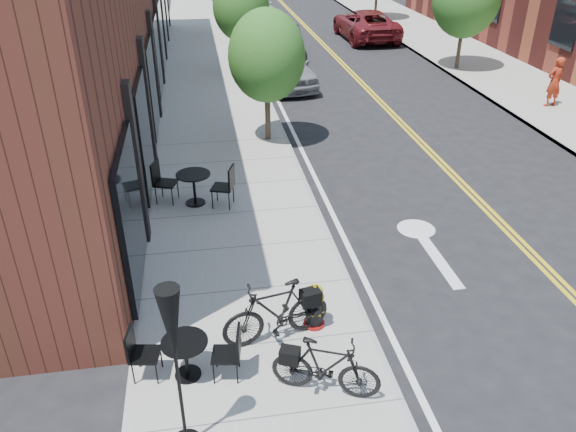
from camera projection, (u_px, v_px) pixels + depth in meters
ground at (373, 336)px, 9.48m from camera, size 120.00×120.00×0.00m
sidewalk_near at (220, 132)px, 17.78m from camera, size 4.00×70.00×0.12m
sidewalk_far at (567, 112)px, 19.48m from camera, size 4.00×70.00×0.12m
building_near at (74, 1)px, 18.91m from camera, size 5.00×28.00×7.00m
tree_near_a at (267, 56)px, 15.88m from camera, size 2.20×2.20×3.81m
tree_near_b at (241, 7)px, 22.71m from camera, size 2.30×2.30×3.98m
fire_hydrant at (314, 306)px, 9.37m from camera, size 0.48×0.48×0.84m
bicycle_left at (276, 312)px, 9.01m from camera, size 1.88×0.86×1.09m
bicycle_right at (326, 367)px, 8.02m from camera, size 1.65×1.03×0.96m
bistro_set_b at (186, 353)px, 8.33m from camera, size 1.65×0.80×0.87m
bistro_set_c at (194, 184)px, 13.17m from camera, size 1.91×1.04×1.01m
patio_umbrella at (173, 338)px, 6.57m from camera, size 0.41×0.41×2.55m
parked_car_a at (283, 66)px, 22.15m from camera, size 2.42×4.77×1.56m
parked_car_b at (284, 42)px, 26.35m from camera, size 1.76×4.25×1.37m
parked_car_c at (264, 21)px, 30.75m from camera, size 2.32×5.11×1.45m
parked_car_far at (366, 24)px, 29.71m from camera, size 2.59×5.52×1.53m
pedestrian at (555, 82)px, 19.44m from camera, size 0.70×0.53×1.71m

